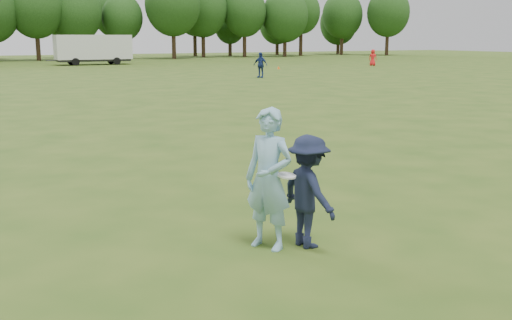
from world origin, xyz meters
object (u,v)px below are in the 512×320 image
(thrower, at_px, (269,179))
(cargo_trailer, at_px, (93,48))
(player_far_c, at_px, (373,58))
(player_far_b, at_px, (260,65))
(field_cone, at_px, (279,68))
(defender, at_px, (308,191))

(thrower, relative_size, cargo_trailer, 0.23)
(player_far_c, bearing_deg, thrower, 104.54)
(player_far_b, height_order, field_cone, player_far_b)
(defender, height_order, cargo_trailer, cargo_trailer)
(player_far_b, height_order, player_far_c, player_far_b)
(field_cone, bearing_deg, defender, -119.39)
(thrower, relative_size, player_far_b, 1.08)
(defender, distance_m, player_far_b, 36.66)
(player_far_c, relative_size, cargo_trailer, 0.19)
(thrower, xyz_separation_m, player_far_b, (17.23, 32.42, -0.08))
(defender, bearing_deg, player_far_c, -44.17)
(field_cone, bearing_deg, player_far_c, 5.37)
(field_cone, relative_size, cargo_trailer, 0.03)
(defender, height_order, field_cone, defender)
(cargo_trailer, bearing_deg, player_far_c, -32.37)
(field_cone, bearing_deg, player_far_b, -126.30)
(thrower, bearing_deg, field_cone, 121.82)
(cargo_trailer, bearing_deg, thrower, -100.58)
(thrower, height_order, defender, thrower)
(player_far_c, distance_m, cargo_trailer, 30.06)
(defender, distance_m, field_cone, 48.72)
(player_far_c, bearing_deg, field_cone, 59.99)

